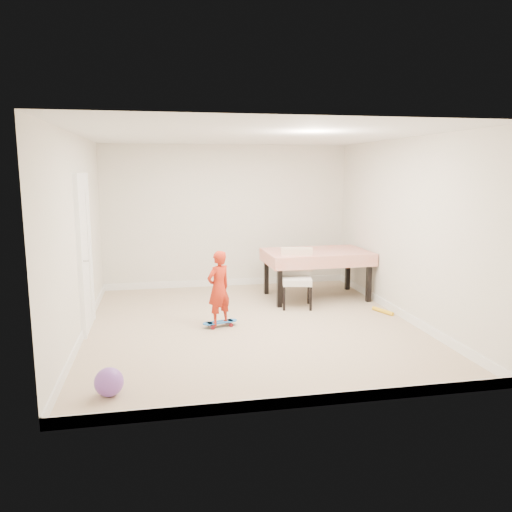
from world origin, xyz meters
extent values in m
plane|color=tan|center=(0.00, 0.00, 0.00)|extent=(5.00, 5.00, 0.00)
cube|color=silver|center=(0.00, 0.00, 2.58)|extent=(4.50, 5.00, 0.04)
cube|color=beige|center=(0.00, 2.48, 1.30)|extent=(4.50, 0.04, 2.60)
cube|color=beige|center=(0.00, -2.48, 1.30)|extent=(4.50, 0.04, 2.60)
cube|color=beige|center=(-2.23, 0.00, 1.30)|extent=(0.04, 5.00, 2.60)
cube|color=beige|center=(2.23, 0.00, 1.30)|extent=(0.04, 5.00, 2.60)
cube|color=white|center=(-2.22, 0.30, 1.02)|extent=(0.11, 0.94, 2.11)
cube|color=white|center=(0.00, 2.49, 0.06)|extent=(4.50, 0.02, 0.12)
cube|color=white|center=(0.00, -2.49, 0.06)|extent=(4.50, 0.02, 0.12)
cube|color=white|center=(-2.24, 0.00, 0.06)|extent=(0.02, 5.00, 0.12)
cube|color=white|center=(2.24, 0.00, 0.06)|extent=(0.02, 5.00, 0.12)
imported|color=#B62512|center=(-0.46, 0.02, 0.52)|extent=(0.45, 0.42, 1.04)
sphere|color=purple|center=(-1.75, -1.91, 0.14)|extent=(0.28, 0.28, 0.28)
cylinder|color=yellow|center=(2.07, 0.23, 0.03)|extent=(0.20, 0.39, 0.06)
camera|label=1|loc=(-1.21, -6.61, 2.15)|focal=35.00mm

